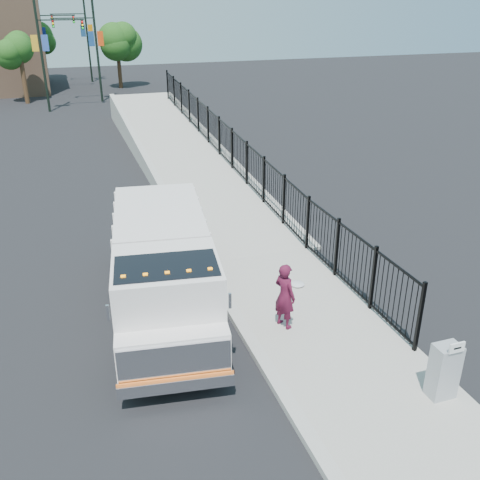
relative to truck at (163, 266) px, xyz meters
name	(u,v)px	position (x,y,z in m)	size (l,w,h in m)	color
ground	(246,336)	(1.68, -1.66, -1.46)	(120.00, 120.00, 0.00)	black
sidewalk	(354,366)	(3.61, -3.66, -1.40)	(3.55, 12.00, 0.12)	#9E998E
curb	(276,383)	(1.68, -3.66, -1.38)	(0.30, 12.00, 0.16)	#ADAAA3
ramp	(183,161)	(3.81, 14.34, -1.46)	(3.95, 24.00, 1.70)	#9E998E
iron_fence	(232,162)	(5.23, 10.34, -0.56)	(0.10, 28.00, 1.80)	black
truck	(163,266)	(0.00, 0.00, 0.00)	(3.44, 7.83, 2.59)	black
worker	(285,296)	(2.70, -1.68, -0.47)	(0.64, 0.42, 1.75)	#4E1027
utility_cabinet	(444,371)	(4.78, -5.17, -0.71)	(0.55, 0.40, 1.25)	gray
arrow_sign	(457,348)	(4.78, -5.39, 0.02)	(0.35, 0.04, 0.22)	white
debris	(297,284)	(3.89, 0.10, -1.29)	(0.42, 0.42, 0.10)	silver
light_pole_0	(45,49)	(-2.23, 30.25, 2.91)	(3.77, 0.22, 8.00)	black
light_pole_1	(93,45)	(1.29, 33.42, 2.91)	(3.78, 0.22, 8.00)	black
light_pole_2	(44,39)	(-2.30, 40.71, 2.91)	(3.77, 0.22, 8.00)	black
light_pole_3	(84,35)	(1.44, 44.93, 2.91)	(3.78, 0.22, 8.00)	black
tree_0	(20,52)	(-4.16, 34.38, 2.47)	(2.40, 2.40, 5.20)	#382314
tree_1	(117,43)	(3.96, 40.06, 2.50)	(2.84, 2.84, 5.42)	#382314
tree_2	(39,39)	(-2.73, 48.26, 2.49)	(2.75, 2.75, 5.37)	#382314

